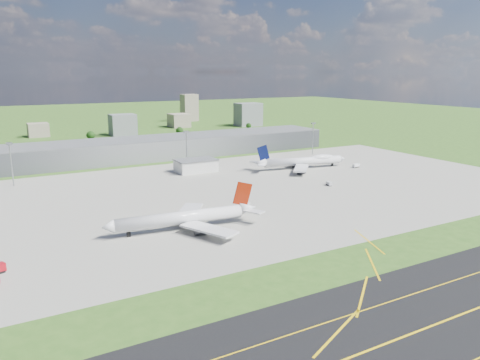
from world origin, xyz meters
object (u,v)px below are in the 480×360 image
van_white_near (329,184)px  van_white_far (356,166)px  airliner_red_twin (186,218)px  tug_yellow (171,218)px  airliner_blue_quad (303,161)px

van_white_near → van_white_far: 61.01m
van_white_far → airliner_red_twin: bearing=-159.6°
airliner_red_twin → van_white_near: bearing=-157.6°
van_white_near → van_white_far: bearing=-45.1°
van_white_near → airliner_red_twin: bearing=119.2°
tug_yellow → van_white_far: 163.98m
airliner_blue_quad → tug_yellow: 138.35m
airliner_red_twin → airliner_blue_quad: (121.44, 79.16, 0.06)m
airliner_blue_quad → tug_yellow: (-122.42, -64.31, -3.99)m
airliner_blue_quad → van_white_near: 51.58m
airliner_blue_quad → tug_yellow: airliner_blue_quad is taller
van_white_far → airliner_blue_quad: bearing=153.4°
tug_yellow → van_white_far: size_ratio=0.88×
airliner_red_twin → van_white_far: 168.08m
airliner_blue_quad → tug_yellow: bearing=-141.4°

